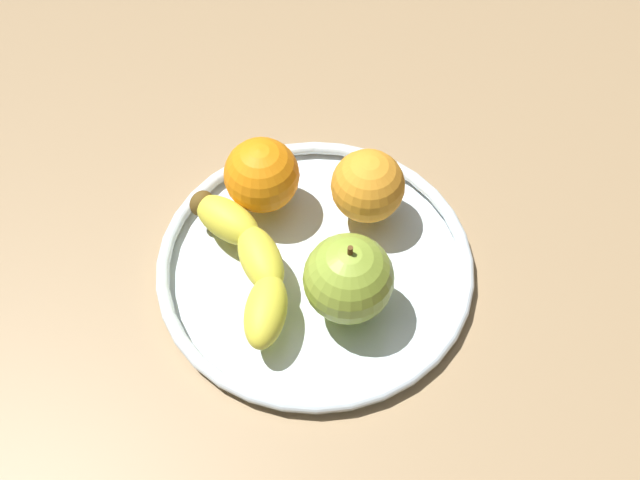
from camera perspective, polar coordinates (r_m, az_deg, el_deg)
ground_plane at (r=70.54cm, az=0.00°, el=-3.12°), size 160.53×160.53×4.00cm
fruit_bowl at (r=68.06cm, az=0.00°, el=-1.85°), size 28.72×28.72×1.80cm
banana at (r=65.45cm, az=-5.07°, el=-1.47°), size 16.65×10.07×3.52cm
apple at (r=61.82cm, az=2.59°, el=-2.94°), size 7.60×7.60×8.40cm
orange_front_left at (r=68.06cm, az=4.03°, el=4.12°), size 6.75×6.75×6.75cm
orange_front_right at (r=68.72cm, az=-4.08°, el=4.94°), size 6.97×6.97×6.97cm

